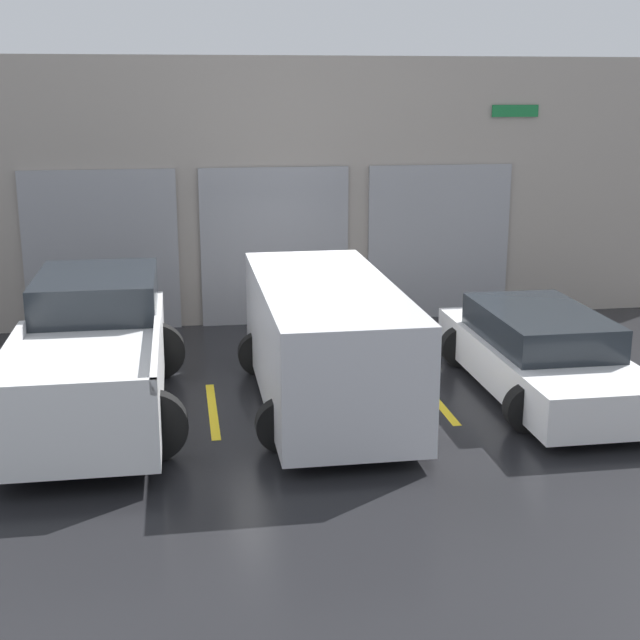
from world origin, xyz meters
TOP-DOWN VIEW (x-y plane):
  - ground_plane at (0.00, 0.00)m, footprint 28.00×28.00m
  - shophouse_building at (-0.01, 3.29)m, footprint 15.80×0.68m
  - pickup_truck at (-3.17, -1.35)m, footprint 2.49×5.06m
  - sedan_white at (3.17, -1.57)m, footprint 2.14×4.59m
  - sedan_side at (0.00, -1.60)m, footprint 2.25×4.92m
  - parking_stripe_left at (-1.59, -1.60)m, footprint 0.12×2.20m
  - parking_stripe_centre at (1.59, -1.60)m, footprint 0.12×2.20m
  - parking_stripe_right at (4.76, -1.60)m, footprint 0.12×2.20m

SIDE VIEW (x-z plane):
  - ground_plane at x=0.00m, z-range 0.00..0.00m
  - parking_stripe_left at x=-1.59m, z-range 0.00..0.01m
  - parking_stripe_centre at x=1.59m, z-range 0.00..0.01m
  - parking_stripe_right at x=4.76m, z-range 0.00..0.01m
  - sedan_white at x=3.17m, z-range -0.03..1.18m
  - pickup_truck at x=-3.17m, z-range -0.03..1.67m
  - sedan_side at x=0.00m, z-range 0.07..1.82m
  - shophouse_building at x=-0.01m, z-range -0.04..4.84m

